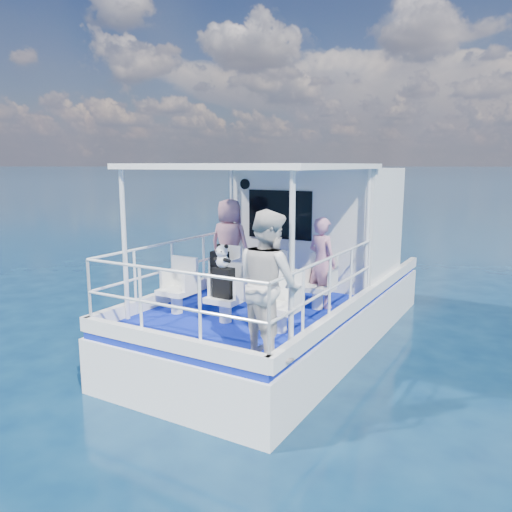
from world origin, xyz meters
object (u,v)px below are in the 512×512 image
at_px(passenger_stbd_aft, 269,284).
at_px(panda, 223,256).
at_px(passenger_port_fwd, 229,243).
at_px(backpack_center, 224,283).

bearing_deg(passenger_stbd_aft, panda, -5.06).
relative_size(passenger_port_fwd, backpack_center, 3.78).
height_order(passenger_port_fwd, passenger_stbd_aft, passenger_stbd_aft).
distance_m(passenger_port_fwd, passenger_stbd_aft, 3.50).
bearing_deg(panda, passenger_stbd_aft, -33.70).
bearing_deg(backpack_center, passenger_stbd_aft, -34.05).
bearing_deg(passenger_stbd_aft, passenger_port_fwd, -20.91).
distance_m(passenger_port_fwd, backpack_center, 2.21).
distance_m(passenger_port_fwd, panda, 2.19).
xyz_separation_m(passenger_stbd_aft, panda, (-1.17, 0.78, 0.11)).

